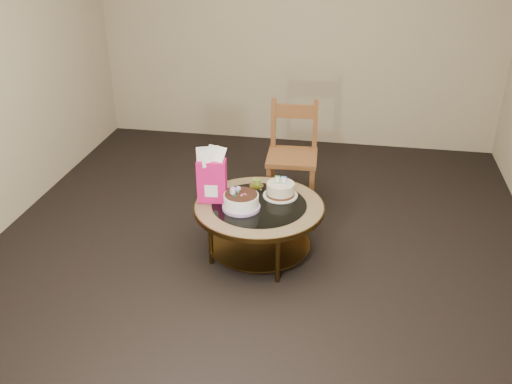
% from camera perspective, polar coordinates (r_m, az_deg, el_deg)
% --- Properties ---
extents(ground, '(5.00, 5.00, 0.00)m').
position_cam_1_polar(ground, '(4.66, 0.30, -6.17)').
color(ground, black).
rests_on(ground, ground).
extents(room_walls, '(4.52, 5.02, 2.61)m').
position_cam_1_polar(room_walls, '(4.02, 0.36, 12.49)').
color(room_walls, tan).
rests_on(room_walls, ground).
extents(coffee_table, '(1.02, 1.02, 0.46)m').
position_cam_1_polar(coffee_table, '(4.46, 0.31, -2.12)').
color(coffee_table, '#503817').
rests_on(coffee_table, ground).
extents(decorated_cake, '(0.29, 0.29, 0.17)m').
position_cam_1_polar(decorated_cake, '(4.34, -1.52, -0.99)').
color(decorated_cake, '#A386BD').
rests_on(decorated_cake, coffee_table).
extents(cream_cake, '(0.28, 0.28, 0.18)m').
position_cam_1_polar(cream_cake, '(4.52, 2.46, 0.21)').
color(cream_cake, silver).
rests_on(cream_cake, coffee_table).
extents(gift_bag, '(0.23, 0.18, 0.44)m').
position_cam_1_polar(gift_bag, '(4.40, -4.45, 1.70)').
color(gift_bag, '#E31578').
rests_on(gift_bag, coffee_table).
extents(pillar_candle, '(0.12, 0.12, 0.09)m').
position_cam_1_polar(pillar_candle, '(4.66, 0.04, 0.76)').
color(pillar_candle, '#EACF60').
rests_on(pillar_candle, coffee_table).
extents(dining_chair, '(0.47, 0.47, 0.97)m').
position_cam_1_polar(dining_chair, '(5.22, 3.66, 3.77)').
color(dining_chair, brown).
rests_on(dining_chair, ground).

